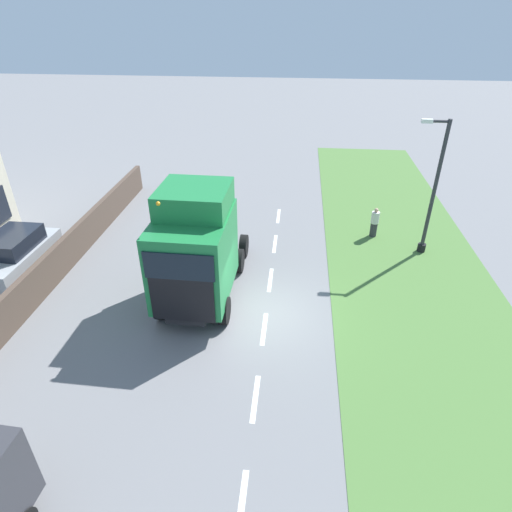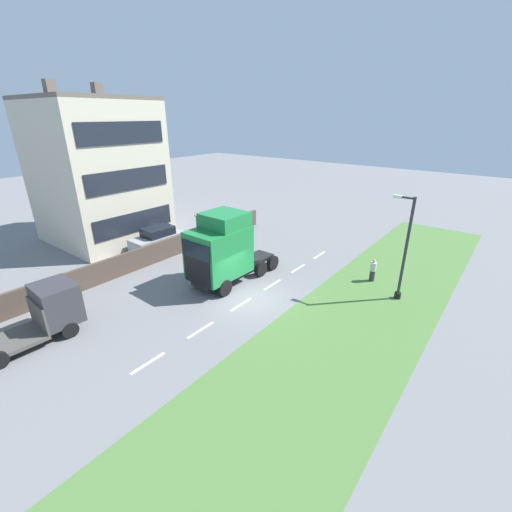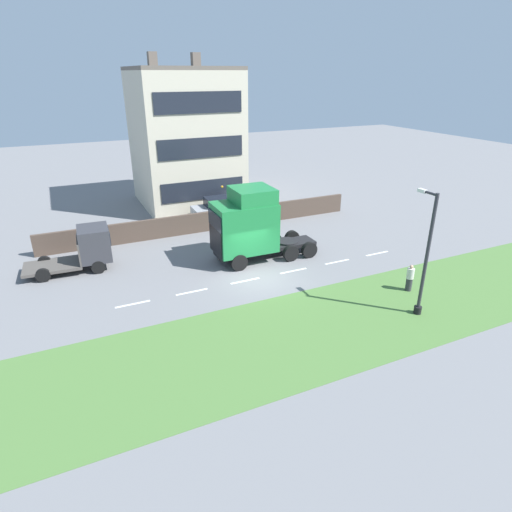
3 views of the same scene
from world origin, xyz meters
name	(u,v)px [view 2 (image 2 of 3)]	position (x,y,z in m)	size (l,w,h in m)	color
ground_plane	(250,299)	(0.00, 0.00, 0.00)	(120.00, 120.00, 0.00)	slate
grass_verge	(344,335)	(-6.00, 0.00, 0.01)	(7.00, 44.00, 0.01)	#4C7538
lane_markings	(257,294)	(0.00, -0.70, 0.00)	(0.16, 17.80, 0.00)	white
boundary_wall	(156,253)	(9.00, 0.00, 0.74)	(0.25, 24.00, 1.49)	#4C3D33
building_block	(98,172)	(17.04, -0.87, 5.78)	(9.02, 8.18, 12.64)	beige
lorry_cab	(222,250)	(2.65, -0.49, 2.36)	(2.83, 6.85, 4.85)	black
flatbed_truck	(48,310)	(5.65, 8.84, 1.36)	(2.38, 5.15, 2.58)	#333338
parked_car	(158,239)	(10.78, -1.57, 0.96)	(2.04, 4.28, 1.97)	#9EA3A8
lamp_post	(403,255)	(-6.89, -5.45, 2.77)	(1.31, 0.37, 6.17)	black
pedestrian	(373,271)	(-4.88, -6.80, 0.75)	(0.39, 0.39, 1.54)	#333338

